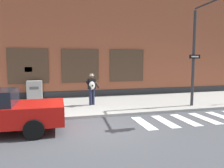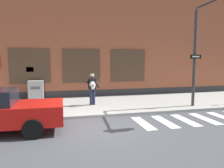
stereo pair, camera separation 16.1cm
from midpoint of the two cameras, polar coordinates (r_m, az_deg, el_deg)
name	(u,v)px [view 1 (the left image)]	position (r m, az deg, el deg)	size (l,w,h in m)	color
ground_plane	(101,129)	(8.30, -3.34, -11.55)	(160.00, 160.00, 0.00)	#424449
sidewalk	(86,105)	(12.19, -7.15, -5.54)	(28.00, 5.05, 0.12)	#9E9E99
building_backdrop	(77,32)	(16.56, -9.49, 13.27)	(28.00, 4.06, 9.20)	brown
crosswalk	(195,119)	(10.16, 20.42, -8.58)	(5.20, 1.90, 0.01)	silver
busker	(92,87)	(11.77, -5.68, -0.86)	(0.78, 0.67, 1.69)	#1E233D
traffic_light	(207,36)	(11.42, 23.15, 11.46)	(0.64, 2.88, 5.14)	#2D2D30
utility_box	(35,90)	(14.09, -19.86, -1.58)	(0.87, 0.62, 1.18)	#9E9E9E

